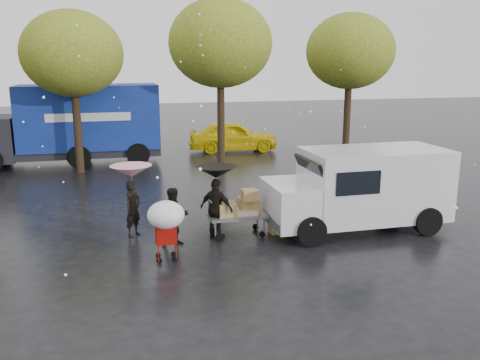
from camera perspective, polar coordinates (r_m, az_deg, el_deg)
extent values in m
plane|color=black|center=(12.70, -3.50, -7.61)|extent=(90.00, 90.00, 0.00)
imported|color=black|center=(13.58, -11.92, -3.18)|extent=(0.63, 0.64, 1.49)
imported|color=black|center=(12.75, -7.35, -4.12)|extent=(0.79, 0.65, 1.47)
imported|color=black|center=(13.09, -2.66, -3.26)|extent=(0.96, 0.91, 1.60)
cylinder|color=#4C4C4C|center=(13.54, -11.95, -2.64)|extent=(0.02, 0.02, 1.75)
cone|color=#DD5B6F|center=(13.34, -12.12, 0.98)|extent=(1.07, 1.07, 0.30)
sphere|color=#4C4C4C|center=(13.33, -12.13, 1.11)|extent=(0.06, 0.06, 0.06)
cylinder|color=#4C4C4C|center=(13.07, -2.66, -2.90)|extent=(0.02, 0.02, 1.77)
cone|color=black|center=(12.85, -2.70, 0.89)|extent=(1.05, 1.05, 0.30)
sphere|color=#4C4C4C|center=(12.85, -2.70, 1.03)|extent=(0.06, 0.06, 0.06)
cube|color=slate|center=(13.38, -0.33, -3.99)|extent=(1.50, 0.80, 0.08)
cylinder|color=slate|center=(13.16, -3.51, -3.19)|extent=(0.04, 0.04, 0.60)
cube|color=olive|center=(13.49, 1.01, -2.79)|extent=(0.55, 0.45, 0.40)
cube|color=olive|center=(13.16, -1.50, -3.32)|extent=(0.45, 0.40, 0.35)
cube|color=olive|center=(13.16, 1.09, -1.67)|extent=(0.40, 0.35, 0.28)
cube|color=tan|center=(13.37, -0.13, -3.57)|extent=(0.90, 0.55, 0.12)
cylinder|color=black|center=(13.11, -2.55, -6.55)|extent=(0.16, 0.05, 0.16)
cylinder|color=black|center=(13.70, -3.10, -5.67)|extent=(0.16, 0.05, 0.16)
cylinder|color=black|center=(13.39, 2.51, -6.12)|extent=(0.16, 0.05, 0.16)
cylinder|color=black|center=(13.97, 1.75, -5.28)|extent=(0.16, 0.05, 0.16)
cube|color=#9E0E09|center=(11.85, -8.34, -5.93)|extent=(0.47, 0.41, 0.45)
cylinder|color=#9E0E09|center=(11.56, -8.30, -4.50)|extent=(0.42, 0.02, 0.02)
cylinder|color=#4C4C4C|center=(11.58, -8.28, -4.83)|extent=(0.02, 0.02, 0.60)
ellipsoid|color=white|center=(11.52, -8.32, -3.88)|extent=(0.84, 0.84, 0.63)
cylinder|color=black|center=(11.90, -9.03, -8.92)|extent=(0.12, 0.04, 0.12)
cylinder|color=black|center=(12.19, -9.18, -8.37)|extent=(0.12, 0.04, 0.12)
cylinder|color=black|center=(11.93, -7.29, -8.80)|extent=(0.12, 0.04, 0.12)
cylinder|color=black|center=(12.22, -7.48, -8.25)|extent=(0.12, 0.04, 0.12)
cube|color=silver|center=(14.34, 14.81, -0.37)|extent=(3.80, 2.00, 1.90)
cube|color=silver|center=(13.46, 5.73, -2.63)|extent=(1.20, 1.95, 1.10)
cube|color=black|center=(13.45, 8.01, 1.02)|extent=(0.37, 1.70, 0.67)
cube|color=slate|center=(13.40, 3.47, -4.45)|extent=(0.12, 1.90, 0.25)
cylinder|color=black|center=(12.82, 7.98, -5.71)|extent=(0.76, 0.28, 0.76)
cylinder|color=black|center=(14.51, 5.14, -3.38)|extent=(0.76, 0.28, 0.76)
cylinder|color=black|center=(14.37, 20.29, -4.34)|extent=(0.76, 0.28, 0.76)
cylinder|color=black|center=(15.89, 16.45, -2.41)|extent=(0.76, 0.28, 0.76)
cube|color=navy|center=(23.79, -16.54, 6.85)|extent=(6.00, 2.50, 2.80)
cube|color=black|center=(24.05, -18.68, 3.03)|extent=(8.00, 2.30, 0.35)
cube|color=silver|center=(22.53, -16.65, 6.77)|extent=(3.50, 0.03, 0.35)
cylinder|color=black|center=(25.59, -25.20, 2.93)|extent=(1.00, 0.30, 1.00)
cylinder|color=black|center=(22.88, -11.36, 2.85)|extent=(1.00, 0.30, 1.00)
cylinder|color=black|center=(25.15, -11.66, 3.75)|extent=(1.00, 0.30, 1.00)
cube|color=olive|center=(13.75, 4.33, -5.06)|extent=(0.48, 0.39, 0.42)
cube|color=olive|center=(15.37, 5.29, -3.19)|extent=(0.55, 0.47, 0.37)
imported|color=yellow|center=(26.08, -0.81, 4.96)|extent=(4.69, 2.30, 1.54)
cylinder|color=black|center=(21.83, -17.84, 6.61)|extent=(0.32, 0.32, 4.48)
ellipsoid|color=#4C5D1A|center=(21.71, -18.33, 13.32)|extent=(4.00, 4.00, 3.40)
cylinder|color=black|center=(22.27, -2.16, 7.89)|extent=(0.32, 0.32, 4.90)
ellipsoid|color=#4C5D1A|center=(22.19, -2.22, 15.11)|extent=(4.40, 4.40, 3.74)
cylinder|color=black|center=(24.27, 11.95, 7.72)|extent=(0.32, 0.32, 4.62)
ellipsoid|color=#4C5D1A|center=(24.17, 12.26, 13.96)|extent=(4.00, 4.00, 3.40)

